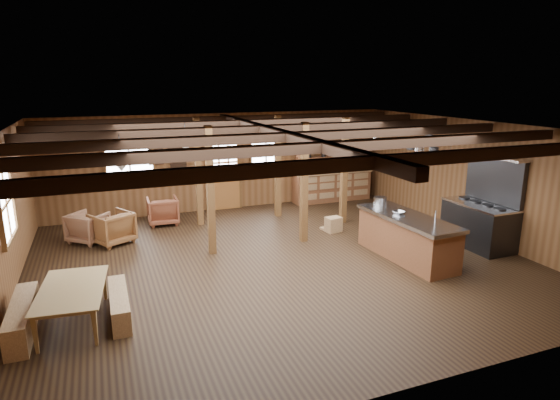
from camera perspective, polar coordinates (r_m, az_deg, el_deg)
name	(u,v)px	position (r m, az deg, el deg)	size (l,w,h in m)	color
room	(279,197)	(9.52, -0.06, 0.38)	(10.04, 9.04, 2.84)	black
ceiling_joists	(276,133)	(9.45, -0.46, 8.17)	(9.80, 8.82, 0.18)	black
timber_posts	(269,176)	(11.59, -1.41, 2.93)	(3.95, 2.35, 2.80)	#4D2E16
back_door	(224,180)	(13.77, -6.81, 2.47)	(1.02, 0.08, 2.15)	brown
window_back_left	(129,161)	(13.25, -17.88, 4.57)	(1.32, 0.06, 1.32)	white
window_back_right	(266,153)	(14.03, -1.74, 5.77)	(1.02, 0.06, 1.32)	white
window_left	(5,204)	(9.48, -30.50, -0.46)	(0.14, 1.24, 1.32)	white
notice_boards	(171,157)	(13.35, -13.17, 5.13)	(1.08, 0.03, 0.90)	silver
back_counter	(332,182)	(14.81, 6.31, 2.22)	(2.55, 0.60, 2.45)	brown
pendant_lamps	(158,155)	(9.77, -14.71, 5.38)	(1.86, 2.36, 0.66)	#2B2B2D
pot_rack	(408,144)	(11.29, 15.39, 6.58)	(0.41, 3.00, 0.44)	#2B2B2D
kitchen_island	(407,237)	(10.31, 15.21, -4.36)	(1.03, 2.55, 1.20)	brown
step_stool	(333,224)	(11.83, 6.53, -2.98)	(0.42, 0.30, 0.38)	brown
commercial_range	(481,218)	(11.60, 23.33, -1.98)	(0.87, 1.71, 2.10)	#2B2B2D
dining_table	(76,306)	(8.12, -23.62, -11.71)	(1.70, 0.95, 0.60)	olive
bench_wall	(22,318)	(8.23, -28.90, -12.50)	(0.31, 1.68, 0.46)	brown
bench_aisle	(119,304)	(8.14, -19.00, -11.93)	(0.28, 1.48, 0.41)	brown
armchair_a	(112,228)	(11.56, -19.78, -3.22)	(0.80, 0.83, 0.75)	brown
armchair_b	(163,211)	(12.73, -14.10, -1.28)	(0.77, 0.79, 0.72)	brown
armchair_c	(88,227)	(11.89, -22.35, -3.09)	(0.75, 0.77, 0.71)	brown
counter_pot	(380,201)	(10.92, 12.12, -0.11)	(0.30, 0.30, 0.18)	silver
bowl	(399,212)	(10.29, 14.30, -1.48)	(0.24, 0.24, 0.06)	silver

